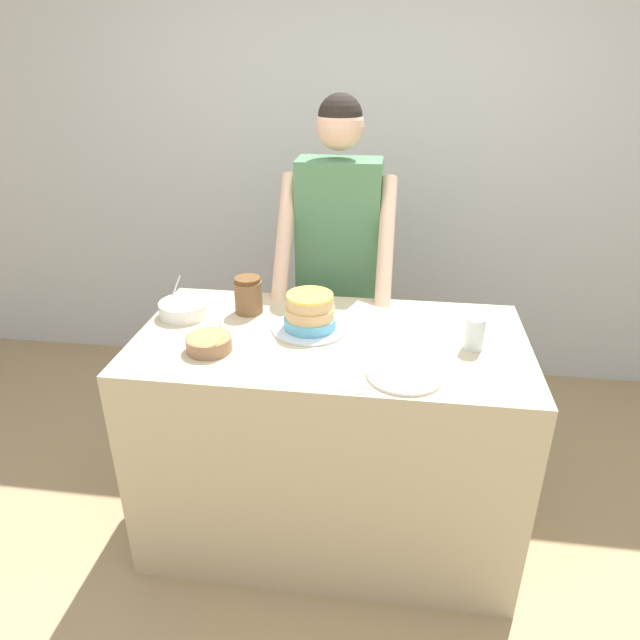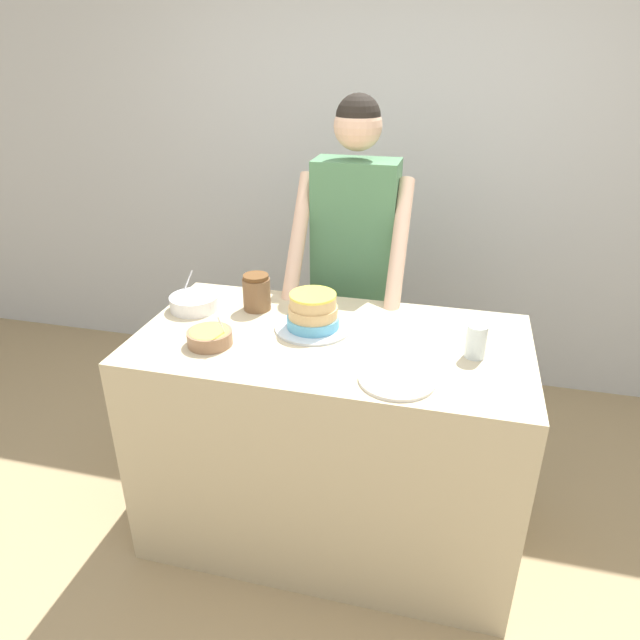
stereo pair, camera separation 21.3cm
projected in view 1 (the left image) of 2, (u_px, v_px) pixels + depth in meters
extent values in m
plane|color=tan|center=(317.00, 596.00, 2.26)|extent=(14.00, 14.00, 0.00)
cube|color=silver|center=(361.00, 171.00, 3.40)|extent=(10.00, 0.05, 2.60)
cube|color=#C6B793|center=(330.00, 437.00, 2.41)|extent=(1.51, 0.80, 0.95)
cylinder|color=#2D2D38|center=(320.00, 364.00, 3.06)|extent=(0.12, 0.12, 0.86)
cylinder|color=#2D2D38|center=(353.00, 366.00, 3.04)|extent=(0.12, 0.12, 0.86)
cube|color=#4C7F56|center=(339.00, 228.00, 2.72)|extent=(0.39, 0.22, 0.65)
cylinder|color=beige|center=(284.00, 239.00, 2.59)|extent=(0.07, 0.41, 0.54)
cylinder|color=beige|center=(386.00, 243.00, 2.54)|extent=(0.07, 0.41, 0.54)
sphere|color=beige|center=(340.00, 126.00, 2.52)|extent=(0.22, 0.22, 0.22)
sphere|color=black|center=(340.00, 116.00, 2.50)|extent=(0.20, 0.20, 0.20)
cylinder|color=silver|center=(310.00, 328.00, 2.27)|extent=(0.30, 0.30, 0.01)
cylinder|color=#60B7E0|center=(310.00, 322.00, 2.26)|extent=(0.21, 0.21, 0.04)
cylinder|color=#DBB275|center=(310.00, 312.00, 2.24)|extent=(0.20, 0.20, 0.04)
cylinder|color=#DBB275|center=(310.00, 302.00, 2.22)|extent=(0.18, 0.18, 0.04)
cylinder|color=#F2DB4C|center=(310.00, 295.00, 2.21)|extent=(0.18, 0.18, 0.01)
cylinder|color=white|center=(184.00, 309.00, 2.38)|extent=(0.21, 0.21, 0.06)
cylinder|color=white|center=(184.00, 303.00, 2.37)|extent=(0.18, 0.18, 0.01)
cylinder|color=silver|center=(174.00, 293.00, 2.40)|extent=(0.06, 0.07, 0.14)
cylinder|color=#936B4C|center=(209.00, 343.00, 2.10)|extent=(0.17, 0.17, 0.06)
cylinder|color=#F2DB4C|center=(209.00, 338.00, 2.09)|extent=(0.15, 0.15, 0.01)
cylinder|color=silver|center=(223.00, 334.00, 2.07)|extent=(0.01, 0.07, 0.13)
cylinder|color=silver|center=(474.00, 333.00, 2.10)|extent=(0.07, 0.07, 0.12)
cylinder|color=white|center=(405.00, 375.00, 1.94)|extent=(0.26, 0.26, 0.01)
cylinder|color=brown|center=(248.00, 297.00, 2.39)|extent=(0.12, 0.12, 0.14)
cylinder|color=brown|center=(247.00, 280.00, 2.36)|extent=(0.11, 0.11, 0.02)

